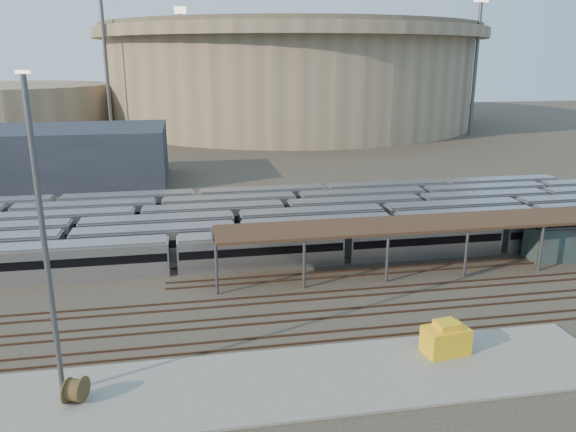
# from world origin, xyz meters

# --- Properties ---
(ground) EXTENTS (420.00, 420.00, 0.00)m
(ground) POSITION_xyz_m (0.00, 0.00, 0.00)
(ground) COLOR #383026
(ground) RESTS_ON ground
(apron) EXTENTS (50.00, 9.00, 0.20)m
(apron) POSITION_xyz_m (-5.00, -15.00, 0.10)
(apron) COLOR gray
(apron) RESTS_ON ground
(subway_trains) EXTENTS (127.77, 23.90, 3.60)m
(subway_trains) POSITION_xyz_m (-0.89, 18.50, 1.80)
(subway_trains) COLOR #BCBCC1
(subway_trains) RESTS_ON ground
(inspection_shed) EXTENTS (60.30, 6.00, 5.30)m
(inspection_shed) POSITION_xyz_m (22.00, 4.00, 4.98)
(inspection_shed) COLOR #4F4E53
(inspection_shed) RESTS_ON ground
(empty_tracks) EXTENTS (170.00, 9.62, 0.18)m
(empty_tracks) POSITION_xyz_m (0.00, -5.00, 0.09)
(empty_tracks) COLOR #4C3323
(empty_tracks) RESTS_ON ground
(stadium) EXTENTS (124.00, 124.00, 32.50)m
(stadium) POSITION_xyz_m (25.00, 140.00, 16.47)
(stadium) COLOR gray
(stadium) RESTS_ON ground
(secondary_arena) EXTENTS (56.00, 56.00, 14.00)m
(secondary_arena) POSITION_xyz_m (-60.00, 130.00, 7.00)
(secondary_arena) COLOR gray
(secondary_arena) RESTS_ON ground
(service_building) EXTENTS (42.00, 20.00, 10.00)m
(service_building) POSITION_xyz_m (-35.00, 55.00, 5.00)
(service_building) COLOR #1E232D
(service_building) RESTS_ON ground
(floodlight_0) EXTENTS (4.00, 1.00, 38.40)m
(floodlight_0) POSITION_xyz_m (-30.00, 110.00, 20.65)
(floodlight_0) COLOR #4F4E53
(floodlight_0) RESTS_ON ground
(floodlight_2) EXTENTS (4.00, 1.00, 38.40)m
(floodlight_2) POSITION_xyz_m (70.00, 100.00, 20.65)
(floodlight_2) COLOR #4F4E53
(floodlight_2) RESTS_ON ground
(floodlight_3) EXTENTS (4.00, 1.00, 38.40)m
(floodlight_3) POSITION_xyz_m (-10.00, 160.00, 20.65)
(floodlight_3) COLOR #4F4E53
(floodlight_3) RESTS_ON ground
(cable_reel_east) EXTENTS (1.50, 1.97, 1.74)m
(cable_reel_east) POSITION_xyz_m (-18.23, -14.93, 1.07)
(cable_reel_east) COLOR brown
(cable_reel_east) RESTS_ON apron
(yard_light_pole) EXTENTS (0.81, 0.36, 21.24)m
(yard_light_pole) POSITION_xyz_m (-19.34, -13.67, 10.91)
(yard_light_pole) COLOR #4F4E53
(yard_light_pole) RESTS_ON apron
(yellow_equipment) EXTENTS (3.58, 2.49, 2.09)m
(yellow_equipment) POSITION_xyz_m (8.57, -13.36, 1.24)
(yellow_equipment) COLOR yellow
(yellow_equipment) RESTS_ON apron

